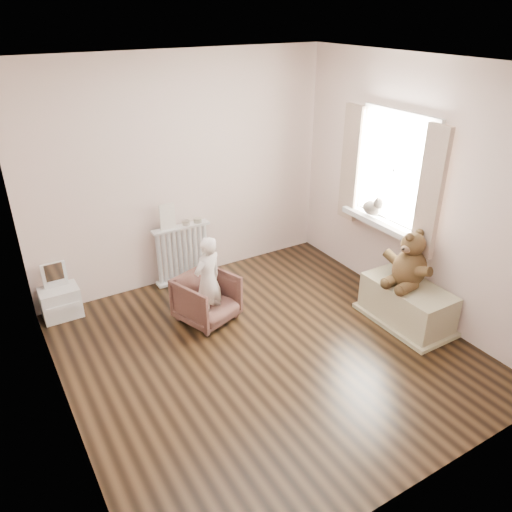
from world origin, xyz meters
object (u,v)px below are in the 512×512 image
child (208,280)px  plush_cat (372,207)px  toy_bench (407,305)px  teddy_bear (410,264)px  armchair (207,299)px  radiator (183,252)px  toy_vanity (59,294)px

child → plush_cat: plush_cat is taller
toy_bench → plush_cat: bearing=80.0°
teddy_bear → child: bearing=143.1°
child → plush_cat: 1.99m
armchair → radiator: bearing=62.9°
radiator → toy_bench: bearing=-50.5°
child → toy_vanity: bearing=-54.2°
radiator → child: size_ratio=0.75×
toy_vanity → plush_cat: plush_cat is taller
armchair → teddy_bear: teddy_bear is taller
plush_cat → child: bearing=-165.3°
radiator → plush_cat: plush_cat is taller
radiator → armchair: bearing=-97.8°
toy_bench → plush_cat: 1.13m
toy_bench → child: bearing=149.1°
toy_vanity → radiator: bearing=1.2°
radiator → plush_cat: 2.24m
toy_bench → toy_vanity: bearing=147.4°
toy_vanity → plush_cat: (3.21, -1.17, 0.72)m
radiator → teddy_bear: bearing=-50.2°
toy_bench → teddy_bear: bearing=103.2°
radiator → child: 0.95m
teddy_bear → plush_cat: (0.15, 0.76, 0.33)m
armchair → toy_bench: (1.76, -1.11, -0.05)m
radiator → toy_vanity: 1.43m
plush_cat → teddy_bear: bearing=-78.3°
toy_vanity → toy_bench: (3.07, -1.96, -0.08)m
toy_bench → teddy_bear: (-0.01, 0.03, 0.47)m
toy_vanity → toy_bench: size_ratio=0.67×
toy_vanity → armchair: toy_vanity is taller
child → teddy_bear: child is taller
toy_bench → teddy_bear: size_ratio=1.58×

